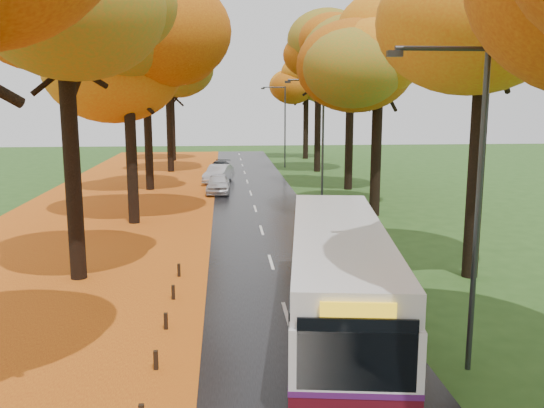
{
  "coord_description": "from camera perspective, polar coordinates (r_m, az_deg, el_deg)",
  "views": [
    {
      "loc": [
        -1.91,
        -5.18,
        6.76
      ],
      "look_at": [
        0.0,
        17.52,
        2.6
      ],
      "focal_mm": 38.0,
      "sensor_mm": 36.0,
      "label": 1
    }
  ],
  "objects": [
    {
      "name": "leaf_verge",
      "position": [
        31.72,
        -17.62,
        -2.43
      ],
      "size": [
        12.0,
        90.0,
        0.02
      ],
      "primitive_type": "cube",
      "color": "#942C0D",
      "rests_on": "ground"
    },
    {
      "name": "car_dark",
      "position": [
        52.78,
        -5.27,
        3.62
      ],
      "size": [
        2.39,
        4.2,
        1.15
      ],
      "primitive_type": "imported",
      "rotation": [
        0.0,
        0.0,
        -0.21
      ],
      "color": "black",
      "rests_on": "road"
    },
    {
      "name": "leaf_drift",
      "position": [
        30.94,
        -6.81,
        -2.26
      ],
      "size": [
        0.9,
        90.0,
        0.01
      ],
      "primitive_type": "cube",
      "color": "orange",
      "rests_on": "road"
    },
    {
      "name": "streetlamp_far",
      "position": [
        57.51,
        1.05,
        8.31
      ],
      "size": [
        2.45,
        0.18,
        8.0
      ],
      "color": "#333538",
      "rests_on": "ground"
    },
    {
      "name": "trees_right",
      "position": [
        33.49,
        11.38,
        15.17
      ],
      "size": [
        9.3,
        74.2,
        13.96
      ],
      "color": "black",
      "rests_on": "ground"
    },
    {
      "name": "road",
      "position": [
        30.98,
        -1.16,
        -2.22
      ],
      "size": [
        6.5,
        90.0,
        0.04
      ],
      "primitive_type": "cube",
      "color": "black",
      "rests_on": "ground"
    },
    {
      "name": "bus",
      "position": [
        17.07,
        6.59,
        -7.16
      ],
      "size": [
        4.23,
        11.92,
        3.07
      ],
      "rotation": [
        0.0,
        0.0,
        -0.14
      ],
      "color": "#500C17",
      "rests_on": "road"
    },
    {
      "name": "car_white",
      "position": [
        41.85,
        -5.37,
        2.04
      ],
      "size": [
        1.78,
        4.18,
        1.41
      ],
      "primitive_type": "imported",
      "rotation": [
        0.0,
        0.0,
        -0.03
      ],
      "color": "silver",
      "rests_on": "road"
    },
    {
      "name": "streetlamp_mid",
      "position": [
        35.72,
        4.67,
        7.03
      ],
      "size": [
        2.45,
        0.18,
        8.0
      ],
      "color": "#333538",
      "rests_on": "ground"
    },
    {
      "name": "car_silver",
      "position": [
        47.15,
        -5.31,
        3.0
      ],
      "size": [
        2.65,
        4.63,
        1.44
      ],
      "primitive_type": "imported",
      "rotation": [
        0.0,
        0.0,
        -0.27
      ],
      "color": "#B0B2B8",
      "rests_on": "road"
    },
    {
      "name": "trees_left",
      "position": [
        32.78,
        -14.54,
        14.89
      ],
      "size": [
        9.2,
        74.0,
        13.88
      ],
      "color": "black",
      "rests_on": "ground"
    },
    {
      "name": "centre_line",
      "position": [
        30.97,
        -1.16,
        -2.17
      ],
      "size": [
        0.12,
        90.0,
        0.01
      ],
      "primitive_type": "cube",
      "color": "silver",
      "rests_on": "road"
    },
    {
      "name": "streetlamp_near",
      "position": [
        14.56,
        18.97,
        1.7
      ],
      "size": [
        2.45,
        0.18,
        8.0
      ],
      "color": "#333538",
      "rests_on": "ground"
    }
  ]
}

